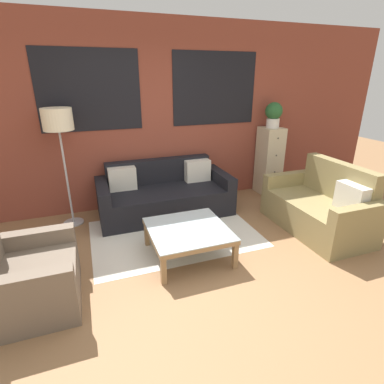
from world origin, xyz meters
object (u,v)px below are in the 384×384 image
coffee_table (188,232)px  floor_lamp (58,125)px  couch_dark (165,195)px  settee_vintage (320,208)px  drawer_cabinet (269,161)px  armchair_corner (26,279)px  potted_plant (274,114)px

coffee_table → floor_lamp: (-1.28, 1.36, 1.09)m
coffee_table → floor_lamp: floor_lamp is taller
couch_dark → floor_lamp: 1.76m
couch_dark → settee_vintage: (1.85, -1.25, 0.03)m
couch_dark → drawer_cabinet: 2.02m
armchair_corner → coffee_table: (1.65, 0.25, 0.03)m
settee_vintage → drawer_cabinet: (0.13, 1.47, 0.27)m
drawer_cabinet → couch_dark: bearing=-173.8°
couch_dark → drawer_cabinet: drawer_cabinet is taller
coffee_table → settee_vintage: bearing=0.7°
settee_vintage → floor_lamp: (-3.20, 1.34, 1.10)m
settee_vintage → drawer_cabinet: bearing=85.0°
couch_dark → armchair_corner: armchair_corner is taller
armchair_corner → settee_vintage: bearing=4.5°
settee_vintage → coffee_table: 1.92m
floor_lamp → potted_plant: (3.33, 0.13, -0.01)m
couch_dark → potted_plant: potted_plant is taller
floor_lamp → coffee_table: bearing=-46.6°
drawer_cabinet → floor_lamp: bearing=-177.7°
settee_vintage → floor_lamp: floor_lamp is taller
couch_dark → settee_vintage: bearing=-34.1°
drawer_cabinet → potted_plant: bearing=90.0°
couch_dark → settee_vintage: settee_vintage is taller
potted_plant → couch_dark: bearing=-173.7°
coffee_table → couch_dark: bearing=87.1°
coffee_table → potted_plant: (2.04, 1.49, 1.09)m
coffee_table → drawer_cabinet: bearing=36.1°
coffee_table → floor_lamp: size_ratio=0.55×
couch_dark → potted_plant: (1.98, 0.22, 1.12)m
drawer_cabinet → potted_plant: size_ratio=2.79×
settee_vintage → potted_plant: bearing=85.0°
coffee_table → armchair_corner: bearing=-171.2°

